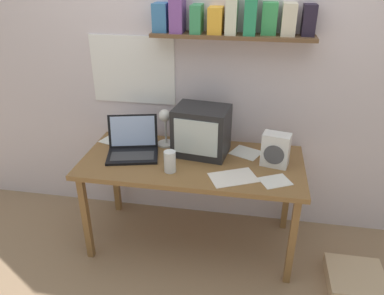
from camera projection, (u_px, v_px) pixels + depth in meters
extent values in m
plane|color=#9A7A5C|center=(192.00, 240.00, 2.96)|extent=(12.00, 12.00, 0.00)
cube|color=silver|center=(202.00, 64.00, 2.75)|extent=(5.60, 0.06, 2.60)
cube|color=white|center=(133.00, 70.00, 2.83)|extent=(0.65, 0.01, 0.51)
cube|color=brown|center=(232.00, 36.00, 2.51)|extent=(1.10, 0.18, 0.02)
cube|color=teal|center=(161.00, 17.00, 2.56)|extent=(0.10, 0.14, 0.19)
cube|color=#7B4898|center=(178.00, 12.00, 2.51)|extent=(0.09, 0.16, 0.26)
cube|color=#368B57|center=(197.00, 19.00, 2.51)|extent=(0.07, 0.16, 0.18)
cube|color=gold|center=(216.00, 20.00, 2.50)|extent=(0.10, 0.15, 0.17)
cube|color=beige|center=(232.00, 16.00, 2.46)|extent=(0.07, 0.16, 0.22)
cube|color=#278959|center=(251.00, 14.00, 2.44)|extent=(0.08, 0.16, 0.26)
cube|color=#369652|center=(269.00, 19.00, 2.45)|extent=(0.10, 0.11, 0.20)
cube|color=beige|center=(289.00, 19.00, 2.42)|extent=(0.09, 0.14, 0.20)
cube|color=#221B2C|center=(309.00, 20.00, 2.41)|extent=(0.08, 0.12, 0.20)
cube|color=brown|center=(192.00, 162.00, 2.64)|extent=(1.55, 0.72, 0.03)
cube|color=brown|center=(86.00, 218.00, 2.66)|extent=(0.04, 0.05, 0.69)
cube|color=brown|center=(292.00, 242.00, 2.43)|extent=(0.04, 0.05, 0.69)
cube|color=brown|center=(115.00, 176.00, 3.18)|extent=(0.04, 0.05, 0.69)
cube|color=brown|center=(287.00, 192.00, 2.95)|extent=(0.04, 0.05, 0.69)
cube|color=#232326|center=(202.00, 131.00, 2.66)|extent=(0.41, 0.33, 0.35)
cube|color=silver|center=(196.00, 138.00, 2.53)|extent=(0.31, 0.05, 0.25)
cube|color=black|center=(133.00, 156.00, 2.67)|extent=(0.41, 0.32, 0.02)
cube|color=#38383A|center=(132.00, 156.00, 2.65)|extent=(0.33, 0.20, 0.00)
cube|color=black|center=(133.00, 131.00, 2.75)|extent=(0.36, 0.14, 0.24)
cube|color=#AAC1F0|center=(133.00, 131.00, 2.75)|extent=(0.33, 0.13, 0.22)
cylinder|color=silver|center=(166.00, 144.00, 2.85)|extent=(0.13, 0.13, 0.01)
cylinder|color=silver|center=(166.00, 128.00, 2.80)|extent=(0.02, 0.02, 0.24)
sphere|color=silver|center=(165.00, 115.00, 2.69)|extent=(0.09, 0.09, 0.09)
cylinder|color=white|center=(170.00, 162.00, 2.47)|extent=(0.08, 0.08, 0.15)
cylinder|color=#4CC656|center=(170.00, 164.00, 2.47)|extent=(0.07, 0.07, 0.11)
cube|color=white|center=(276.00, 150.00, 2.52)|extent=(0.20, 0.15, 0.23)
cylinder|color=#4C4C51|center=(274.00, 155.00, 2.48)|extent=(0.13, 0.04, 0.14)
ellipsoid|color=black|center=(169.00, 160.00, 2.61)|extent=(0.07, 0.11, 0.03)
cube|color=silver|center=(233.00, 178.00, 2.42)|extent=(0.35, 0.30, 0.00)
cube|color=white|center=(275.00, 181.00, 2.38)|extent=(0.23, 0.21, 0.00)
cube|color=white|center=(120.00, 140.00, 2.93)|extent=(0.31, 0.29, 0.00)
cube|color=white|center=(246.00, 153.00, 2.73)|extent=(0.26, 0.24, 0.00)
cube|color=#CCAD87|center=(356.00, 280.00, 2.53)|extent=(0.37, 0.37, 0.09)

